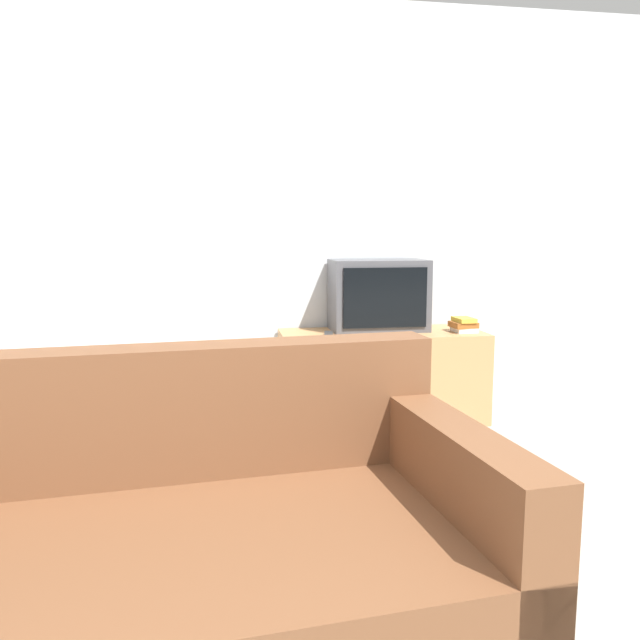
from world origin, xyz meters
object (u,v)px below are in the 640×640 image
Objects in this scene: tv_stand at (382,376)px; couch at (130,584)px; remote_on_stand at (329,335)px; book_stack at (464,325)px; television at (378,295)px.

couch is at bearing -119.94° from tv_stand.
remote_on_stand is at bearing 60.85° from couch.
remote_on_stand is (-0.86, -0.04, -0.03)m from book_stack.
tv_stand is 7.68× the size of remote_on_stand.
television is 0.56m from book_stack.
television is at bearing 94.83° from tv_stand.
remote_on_stand is (-0.36, -0.13, 0.29)m from tv_stand.
tv_stand is at bearing 19.11° from remote_on_stand.
book_stack is at bearing 44.30° from couch.
tv_stand is 0.51m from television.
book_stack is 1.01× the size of remote_on_stand.
remote_on_stand reaches higher than tv_stand.
book_stack reaches higher than remote_on_stand.
remote_on_stand is at bearing -149.73° from television.
television is 0.46m from remote_on_stand.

